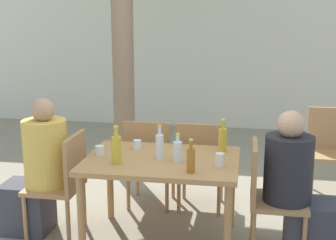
{
  "coord_description": "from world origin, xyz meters",
  "views": [
    {
      "loc": [
        0.66,
        -3.54,
        1.9
      ],
      "look_at": [
        0.0,
        0.3,
        0.98
      ],
      "focal_mm": 50.0,
      "sensor_mm": 36.0,
      "label": 1
    }
  ],
  "objects_px": {
    "water_bottle_0": "(160,146)",
    "patio_chair_3": "(200,161)",
    "amber_bottle_1": "(191,160)",
    "patio_chair_0": "(63,179)",
    "water_bottle_4": "(178,151)",
    "patio_chair_2": "(149,159)",
    "patio_chair_4": "(329,146)",
    "drinking_glass_1": "(100,151)",
    "drinking_glass_0": "(137,145)",
    "drinking_glass_2": "(220,160)",
    "person_seated_0": "(38,173)",
    "patio_chair_1": "(268,192)",
    "oil_cruet_2": "(223,139)",
    "dining_table_front": "(162,169)",
    "person_seated_1": "(298,191)",
    "oil_cruet_3": "(116,149)"
  },
  "relations": [
    {
      "from": "water_bottle_0",
      "to": "patio_chair_3",
      "type": "bearing_deg",
      "value": 69.3
    },
    {
      "from": "amber_bottle_1",
      "to": "patio_chair_0",
      "type": "bearing_deg",
      "value": 165.48
    },
    {
      "from": "patio_chair_3",
      "to": "water_bottle_4",
      "type": "xyz_separation_m",
      "value": [
        -0.11,
        -0.74,
        0.32
      ]
    },
    {
      "from": "patio_chair_2",
      "to": "patio_chair_3",
      "type": "distance_m",
      "value": 0.49
    },
    {
      "from": "patio_chair_4",
      "to": "drinking_glass_1",
      "type": "bearing_deg",
      "value": -144.96
    },
    {
      "from": "water_bottle_4",
      "to": "drinking_glass_0",
      "type": "height_order",
      "value": "water_bottle_4"
    },
    {
      "from": "patio_chair_2",
      "to": "amber_bottle_1",
      "type": "distance_m",
      "value": 1.14
    },
    {
      "from": "drinking_glass_0",
      "to": "drinking_glass_2",
      "type": "xyz_separation_m",
      "value": [
        0.73,
        -0.34,
        0.01
      ]
    },
    {
      "from": "person_seated_0",
      "to": "amber_bottle_1",
      "type": "distance_m",
      "value": 1.41
    },
    {
      "from": "patio_chair_1",
      "to": "patio_chair_2",
      "type": "relative_size",
      "value": 1.0
    },
    {
      "from": "patio_chair_0",
      "to": "water_bottle_0",
      "type": "height_order",
      "value": "water_bottle_0"
    },
    {
      "from": "amber_bottle_1",
      "to": "drinking_glass_0",
      "type": "bearing_deg",
      "value": 136.14
    },
    {
      "from": "patio_chair_3",
      "to": "oil_cruet_2",
      "type": "distance_m",
      "value": 0.58
    },
    {
      "from": "patio_chair_3",
      "to": "drinking_glass_1",
      "type": "relative_size",
      "value": 10.87
    },
    {
      "from": "patio_chair_2",
      "to": "drinking_glass_0",
      "type": "distance_m",
      "value": 0.54
    },
    {
      "from": "patio_chair_2",
      "to": "drinking_glass_2",
      "type": "relative_size",
      "value": 8.33
    },
    {
      "from": "patio_chair_3",
      "to": "drinking_glass_1",
      "type": "distance_m",
      "value": 1.06
    },
    {
      "from": "dining_table_front",
      "to": "oil_cruet_2",
      "type": "relative_size",
      "value": 4.34
    },
    {
      "from": "patio_chair_4",
      "to": "person_seated_1",
      "type": "bearing_deg",
      "value": -107.63
    },
    {
      "from": "dining_table_front",
      "to": "patio_chair_2",
      "type": "height_order",
      "value": "patio_chair_2"
    },
    {
      "from": "water_bottle_4",
      "to": "amber_bottle_1",
      "type": "bearing_deg",
      "value": -59.98
    },
    {
      "from": "patio_chair_3",
      "to": "drinking_glass_1",
      "type": "height_order",
      "value": "patio_chair_3"
    },
    {
      "from": "oil_cruet_3",
      "to": "patio_chair_0",
      "type": "bearing_deg",
      "value": 160.95
    },
    {
      "from": "drinking_glass_2",
      "to": "patio_chair_3",
      "type": "bearing_deg",
      "value": 105.85
    },
    {
      "from": "patio_chair_1",
      "to": "water_bottle_0",
      "type": "bearing_deg",
      "value": 91.08
    },
    {
      "from": "oil_cruet_3",
      "to": "water_bottle_4",
      "type": "relative_size",
      "value": 1.3
    },
    {
      "from": "patio_chair_2",
      "to": "person_seated_1",
      "type": "xyz_separation_m",
      "value": [
        1.33,
        -0.68,
        0.02
      ]
    },
    {
      "from": "person_seated_1",
      "to": "oil_cruet_3",
      "type": "xyz_separation_m",
      "value": [
        -1.41,
        -0.18,
        0.33
      ]
    },
    {
      "from": "amber_bottle_1",
      "to": "drinking_glass_2",
      "type": "distance_m",
      "value": 0.27
    },
    {
      "from": "oil_cruet_3",
      "to": "drinking_glass_0",
      "type": "distance_m",
      "value": 0.41
    },
    {
      "from": "patio_chair_0",
      "to": "drinking_glass_2",
      "type": "xyz_separation_m",
      "value": [
        1.33,
        -0.13,
        0.28
      ]
    },
    {
      "from": "water_bottle_4",
      "to": "oil_cruet_2",
      "type": "bearing_deg",
      "value": 43.89
    },
    {
      "from": "amber_bottle_1",
      "to": "drinking_glass_2",
      "type": "height_order",
      "value": "amber_bottle_1"
    },
    {
      "from": "patio_chair_2",
      "to": "dining_table_front",
      "type": "bearing_deg",
      "value": 110.12
    },
    {
      "from": "patio_chair_1",
      "to": "drinking_glass_2",
      "type": "height_order",
      "value": "patio_chair_1"
    },
    {
      "from": "person_seated_1",
      "to": "drinking_glass_0",
      "type": "xyz_separation_m",
      "value": [
        -1.34,
        0.21,
        0.25
      ]
    },
    {
      "from": "patio_chair_4",
      "to": "person_seated_0",
      "type": "relative_size",
      "value": 0.75
    },
    {
      "from": "drinking_glass_0",
      "to": "drinking_glass_1",
      "type": "relative_size",
      "value": 1.01
    },
    {
      "from": "person_seated_1",
      "to": "drinking_glass_0",
      "type": "bearing_deg",
      "value": 80.9
    },
    {
      "from": "patio_chair_0",
      "to": "patio_chair_2",
      "type": "relative_size",
      "value": 1.0
    },
    {
      "from": "water_bottle_0",
      "to": "drinking_glass_0",
      "type": "height_order",
      "value": "water_bottle_0"
    },
    {
      "from": "patio_chair_2",
      "to": "amber_bottle_1",
      "type": "relative_size",
      "value": 3.51
    },
    {
      "from": "water_bottle_0",
      "to": "drinking_glass_2",
      "type": "height_order",
      "value": "water_bottle_0"
    },
    {
      "from": "patio_chair_0",
      "to": "water_bottle_4",
      "type": "height_order",
      "value": "water_bottle_4"
    },
    {
      "from": "drinking_glass_2",
      "to": "oil_cruet_3",
      "type": "bearing_deg",
      "value": -176.01
    },
    {
      "from": "dining_table_front",
      "to": "patio_chair_4",
      "type": "xyz_separation_m",
      "value": [
        1.54,
        1.44,
        -0.14
      ]
    },
    {
      "from": "patio_chair_4",
      "to": "amber_bottle_1",
      "type": "bearing_deg",
      "value": -126.27
    },
    {
      "from": "water_bottle_4",
      "to": "drinking_glass_0",
      "type": "distance_m",
      "value": 0.48
    },
    {
      "from": "dining_table_front",
      "to": "patio_chair_4",
      "type": "bearing_deg",
      "value": 43.02
    },
    {
      "from": "patio_chair_4",
      "to": "drinking_glass_1",
      "type": "height_order",
      "value": "patio_chair_4"
    }
  ]
}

